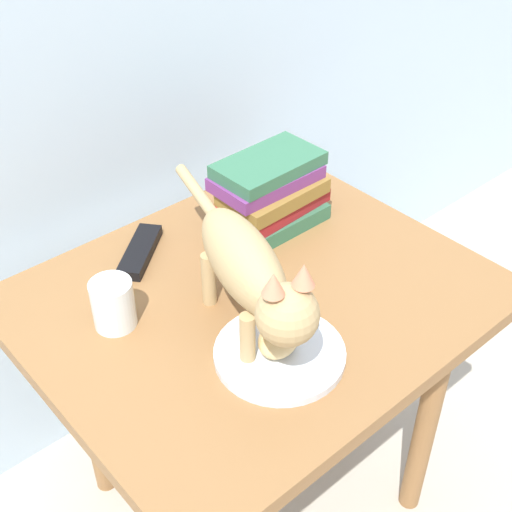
{
  "coord_description": "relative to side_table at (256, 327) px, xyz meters",
  "views": [
    {
      "loc": [
        -0.6,
        -0.69,
        1.37
      ],
      "look_at": [
        0.0,
        0.0,
        0.67
      ],
      "focal_mm": 48.53,
      "sensor_mm": 36.0,
      "label": 1
    }
  ],
  "objects": [
    {
      "name": "cat",
      "position": [
        -0.08,
        -0.08,
        0.21
      ],
      "size": [
        0.18,
        0.46,
        0.23
      ],
      "color": "tan",
      "rests_on": "side_table"
    },
    {
      "name": "tv_remote",
      "position": [
        -0.09,
        0.22,
        0.09
      ],
      "size": [
        0.14,
        0.13,
        0.02
      ],
      "primitive_type": "cube",
      "rotation": [
        0.0,
        0.0,
        0.69
      ],
      "color": "black",
      "rests_on": "side_table"
    },
    {
      "name": "candle_jar",
      "position": [
        -0.22,
        0.09,
        0.12
      ],
      "size": [
        0.07,
        0.07,
        0.08
      ],
      "color": "silver",
      "rests_on": "side_table"
    },
    {
      "name": "ground_plane",
      "position": [
        0.0,
        0.0,
        -0.51
      ],
      "size": [
        6.0,
        6.0,
        0.0
      ],
      "primitive_type": "plane",
      "color": "#B2A899"
    },
    {
      "name": "bread_roll",
      "position": [
        -0.07,
        -0.14,
        0.12
      ],
      "size": [
        0.1,
        0.09,
        0.05
      ],
      "primitive_type": "ellipsoid",
      "rotation": [
        0.0,
        0.0,
        0.4
      ],
      "color": "#E0BC7A",
      "rests_on": "plate"
    },
    {
      "name": "side_table",
      "position": [
        0.0,
        0.0,
        0.0
      ],
      "size": [
        0.77,
        0.64,
        0.59
      ],
      "color": "olive",
      "rests_on": "ground"
    },
    {
      "name": "book_stack",
      "position": [
        0.16,
        0.14,
        0.15
      ],
      "size": [
        0.22,
        0.14,
        0.14
      ],
      "color": "#336B4C",
      "rests_on": "side_table"
    },
    {
      "name": "plate",
      "position": [
        -0.07,
        -0.14,
        0.09
      ],
      "size": [
        0.21,
        0.21,
        0.01
      ],
      "primitive_type": "cylinder",
      "color": "silver",
      "rests_on": "side_table"
    }
  ]
}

